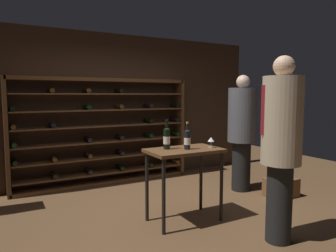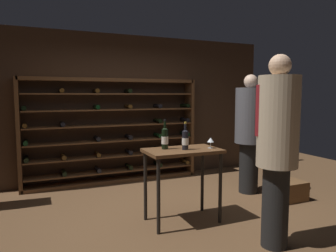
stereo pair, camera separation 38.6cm
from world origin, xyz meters
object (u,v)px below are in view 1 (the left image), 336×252
person_host_in_suit (242,128)px  wine_bottle_amber_reserve (167,138)px  wine_glass_stemmed_center (211,140)px  wine_rack (104,133)px  person_bystander_dark_jacket (281,141)px  tasting_table (184,160)px  wine_crate (281,187)px  wine_bottle_gold_foil (187,139)px

person_host_in_suit → wine_bottle_amber_reserve: person_host_in_suit is taller
wine_glass_stemmed_center → wine_rack: bearing=108.4°
wine_rack → person_bystander_dark_jacket: (0.97, -3.10, 0.18)m
tasting_table → wine_glass_stemmed_center: wine_glass_stemmed_center is taller
tasting_table → wine_glass_stemmed_center: (0.36, -0.06, 0.23)m
person_bystander_dark_jacket → wine_glass_stemmed_center: bearing=-4.6°
person_bystander_dark_jacket → wine_rack: bearing=-2.0°
person_bystander_dark_jacket → wine_crate: 1.88m
person_bystander_dark_jacket → wine_bottle_amber_reserve: size_ratio=5.41×
wine_crate → wine_glass_stemmed_center: 1.71m
wine_crate → wine_bottle_gold_foil: 2.03m
tasting_table → person_bystander_dark_jacket: (0.60, -0.98, 0.32)m
wine_rack → tasting_table: 2.16m
person_host_in_suit → wine_glass_stemmed_center: bearing=-27.8°
wine_bottle_gold_foil → wine_crate: bearing=3.3°
person_host_in_suit → wine_bottle_gold_foil: bearing=-34.8°
wine_crate → wine_glass_stemmed_center: (-1.47, -0.13, 0.88)m
person_bystander_dark_jacket → wine_bottle_gold_foil: 1.11m
wine_bottle_gold_foil → wine_glass_stemmed_center: bearing=-4.2°
tasting_table → wine_bottle_amber_reserve: bearing=153.5°
tasting_table → wine_crate: bearing=2.1°
wine_bottle_amber_reserve → wine_crate: bearing=-0.9°
wine_rack → person_host_in_suit: 2.40m
wine_glass_stemmed_center → person_bystander_dark_jacket: bearing=-75.2°
wine_bottle_amber_reserve → wine_glass_stemmed_center: (0.56, -0.16, -0.04)m
person_host_in_suit → wine_glass_stemmed_center: size_ratio=14.35×
person_host_in_suit → wine_glass_stemmed_center: (-1.15, -0.70, -0.03)m
wine_rack → person_host_in_suit: (1.88, -1.48, 0.13)m
person_bystander_dark_jacket → wine_glass_stemmed_center: size_ratio=14.96×
person_host_in_suit → wine_bottle_amber_reserve: 1.79m
person_host_in_suit → wine_crate: 1.12m
person_bystander_dark_jacket → wine_bottle_amber_reserve: bearing=17.3°
person_bystander_dark_jacket → wine_bottle_amber_reserve: 1.34m
tasting_table → wine_glass_stemmed_center: bearing=-10.1°
wine_crate → wine_bottle_gold_foil: (-1.81, -0.11, 0.90)m
tasting_table → wine_rack: bearing=99.7°
wine_crate → wine_bottle_gold_foil: wine_bottle_gold_foil is taller
wine_rack → wine_bottle_gold_foil: bearing=-80.0°
wine_rack → wine_crate: wine_rack is taller
person_host_in_suit → wine_crate: (0.32, -0.57, -0.91)m
wine_bottle_amber_reserve → wine_bottle_gold_foil: 0.25m
person_host_in_suit → wine_rack: bearing=-97.4°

